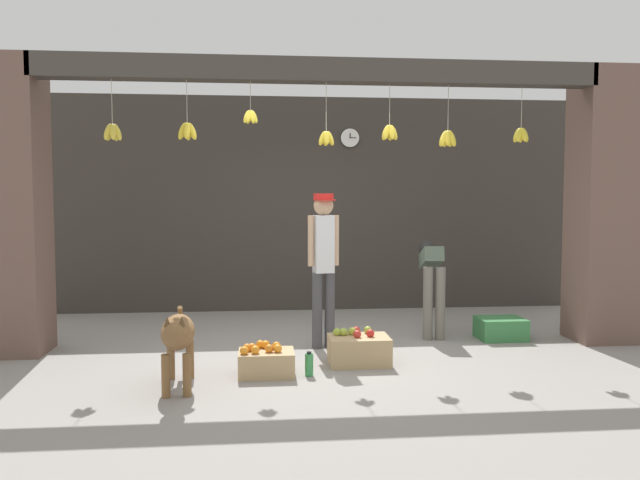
{
  "coord_description": "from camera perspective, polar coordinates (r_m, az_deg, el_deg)",
  "views": [
    {
      "loc": [
        -0.64,
        -6.36,
        1.61
      ],
      "look_at": [
        0.0,
        0.38,
        1.16
      ],
      "focal_mm": 35.0,
      "sensor_mm": 36.0,
      "label": 1
    }
  ],
  "objects": [
    {
      "name": "shop_pillar_left",
      "position": [
        7.15,
        -26.59,
        2.71
      ],
      "size": [
        0.7,
        0.6,
        3.04
      ],
      "primitive_type": "cube",
      "color": "brown",
      "rests_on": "ground_plane"
    },
    {
      "name": "fruit_crate_apples",
      "position": [
        6.15,
        3.57,
        -9.95
      ],
      "size": [
        0.58,
        0.41,
        0.34
      ],
      "color": "tan",
      "rests_on": "ground_plane"
    },
    {
      "name": "dog",
      "position": [
        5.43,
        -12.88,
        -8.49
      ],
      "size": [
        0.32,
        1.01,
        0.68
      ],
      "rotation": [
        0.0,
        0.0,
        -1.51
      ],
      "color": "brown",
      "rests_on": "ground_plane"
    },
    {
      "name": "shop_pillar_right",
      "position": [
        7.7,
        24.67,
        2.82
      ],
      "size": [
        0.7,
        0.6,
        3.04
      ],
      "primitive_type": "cube",
      "color": "brown",
      "rests_on": "ground_plane"
    },
    {
      "name": "shopkeeper",
      "position": [
        6.65,
        0.32,
        -1.59
      ],
      "size": [
        0.34,
        0.28,
        1.66
      ],
      "rotation": [
        0.0,
        0.0,
        3.32
      ],
      "color": "#424247",
      "rests_on": "ground_plane"
    },
    {
      "name": "shop_back_wall",
      "position": [
        8.96,
        -1.32,
        3.28
      ],
      "size": [
        7.73,
        0.12,
        3.04
      ],
      "primitive_type": "cube",
      "color": "#38332D",
      "rests_on": "ground_plane"
    },
    {
      "name": "worker_stooping",
      "position": [
        7.41,
        10.16,
        -3.08
      ],
      "size": [
        0.31,
        0.83,
        1.09
      ],
      "rotation": [
        0.0,
        0.0,
        -0.13
      ],
      "color": "#6B665B",
      "rests_on": "ground_plane"
    },
    {
      "name": "wall_clock",
      "position": [
        8.99,
        2.76,
        9.31
      ],
      "size": [
        0.28,
        0.03,
        0.28
      ],
      "color": "black"
    },
    {
      "name": "water_bottle",
      "position": [
        5.76,
        -1.0,
        -11.31
      ],
      "size": [
        0.08,
        0.08,
        0.22
      ],
      "color": "#38934C",
      "rests_on": "ground_plane"
    },
    {
      "name": "ground_plane",
      "position": [
        6.6,
        0.31,
        -10.29
      ],
      "size": [
        60.0,
        60.0,
        0.0
      ],
      "primitive_type": "plane",
      "color": "gray"
    },
    {
      "name": "storefront_awning",
      "position": [
        6.64,
        0.26,
        14.86
      ],
      "size": [
        5.83,
        0.28,
        0.9
      ],
      "color": "#3D3833"
    },
    {
      "name": "produce_box_green",
      "position": [
        7.49,
        16.19,
        -7.78
      ],
      "size": [
        0.52,
        0.42,
        0.24
      ],
      "primitive_type": "cube",
      "color": "#387A42",
      "rests_on": "ground_plane"
    },
    {
      "name": "fruit_crate_oranges",
      "position": [
        5.8,
        -4.97,
        -11.02
      ],
      "size": [
        0.5,
        0.37,
        0.3
      ],
      "color": "tan",
      "rests_on": "ground_plane"
    }
  ]
}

